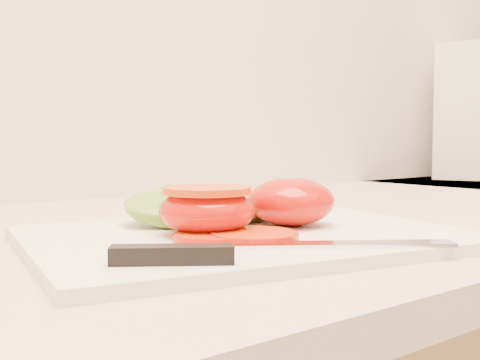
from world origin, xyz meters
TOP-DOWN VIEW (x-y plane):
  - cutting_board at (-0.50, 1.55)m, footprint 0.42×0.33m
  - tomato_half_dome at (-0.44, 1.56)m, footprint 0.08×0.08m
  - tomato_half_cut at (-0.54, 1.56)m, footprint 0.08×0.08m
  - tomato_slice_0 at (-0.53, 1.52)m, footprint 0.07×0.07m
  - tomato_slice_1 at (-0.55, 1.54)m, footprint 0.06×0.06m
  - lettuce_leaf_0 at (-0.50, 1.63)m, footprint 0.16×0.11m
  - lettuce_leaf_1 at (-0.46, 1.63)m, footprint 0.12×0.10m
  - knife at (-0.57, 1.47)m, footprint 0.25×0.11m

SIDE VIEW (x-z plane):
  - cutting_board at x=-0.50m, z-range 0.93..0.94m
  - tomato_slice_1 at x=-0.55m, z-range 0.94..0.95m
  - tomato_slice_0 at x=-0.53m, z-range 0.94..0.95m
  - knife at x=-0.57m, z-range 0.94..0.95m
  - lettuce_leaf_1 at x=-0.46m, z-range 0.94..0.96m
  - lettuce_leaf_0 at x=-0.50m, z-range 0.94..0.97m
  - tomato_half_cut at x=-0.54m, z-range 0.94..0.98m
  - tomato_half_dome at x=-0.44m, z-range 0.94..0.99m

